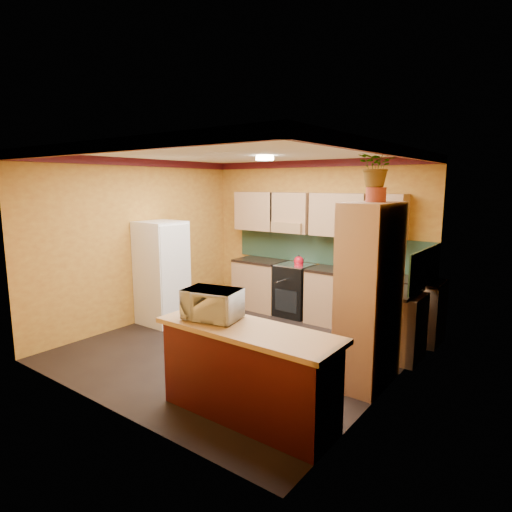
{
  "coord_description": "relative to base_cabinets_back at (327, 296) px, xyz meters",
  "views": [
    {
      "loc": [
        3.62,
        -4.48,
        2.29
      ],
      "look_at": [
        -0.04,
        0.45,
        1.26
      ],
      "focal_mm": 30.0,
      "sensor_mm": 36.0,
      "label": 1
    }
  ],
  "objects": [
    {
      "name": "kettle",
      "position": [
        -0.53,
        -0.05,
        0.56
      ],
      "size": [
        0.19,
        0.19,
        0.18
      ],
      "primitive_type": null,
      "rotation": [
        0.0,
        0.0,
        -0.1
      ],
      "color": "red",
      "rests_on": "stove"
    },
    {
      "name": "base_cabinets_right",
      "position": [
        1.37,
        -0.8,
        0.0
      ],
      "size": [
        0.6,
        0.8,
        0.88
      ],
      "primitive_type": "cube",
      "color": "tan",
      "rests_on": "ground"
    },
    {
      "name": "countertop_back",
      "position": [
        0.0,
        -0.0,
        0.46
      ],
      "size": [
        3.65,
        0.62,
        0.04
      ],
      "primitive_type": "cube",
      "color": "black",
      "rests_on": "base_cabinets_back"
    },
    {
      "name": "stove",
      "position": [
        -0.63,
        -0.0,
        0.02
      ],
      "size": [
        0.58,
        0.58,
        0.91
      ],
      "primitive_type": "cube",
      "color": "black",
      "rests_on": "ground"
    },
    {
      "name": "breakfast_bar",
      "position": [
        0.77,
        -3.16,
        0.0
      ],
      "size": [
        1.8,
        0.55,
        0.88
      ],
      "primitive_type": "cube",
      "color": "#4A1211",
      "rests_on": "ground"
    },
    {
      "name": "bar_top",
      "position": [
        0.77,
        -3.16,
        0.47
      ],
      "size": [
        1.9,
        0.65,
        0.05
      ],
      "primitive_type": "cube",
      "color": "tan",
      "rests_on": "breakfast_bar"
    },
    {
      "name": "sink",
      "position": [
        0.77,
        0.0,
        0.5
      ],
      "size": [
        0.48,
        0.4,
        0.03
      ],
      "primitive_type": "cube",
      "color": "silver",
      "rests_on": "countertop_back"
    },
    {
      "name": "microwave",
      "position": [
        0.31,
        -3.16,
        0.65
      ],
      "size": [
        0.63,
        0.5,
        0.31
      ],
      "primitive_type": "imported",
      "rotation": [
        0.0,
        0.0,
        0.22
      ],
      "color": "white",
      "rests_on": "bar_top"
    },
    {
      "name": "pantry",
      "position": [
        1.42,
        -1.74,
        0.61
      ],
      "size": [
        0.48,
        0.9,
        2.1
      ],
      "primitive_type": "cube",
      "color": "tan",
      "rests_on": "ground"
    },
    {
      "name": "fern_pot",
      "position": [
        1.42,
        -1.69,
        1.74
      ],
      "size": [
        0.22,
        0.22,
        0.16
      ],
      "primitive_type": "cylinder",
      "color": "#993B25",
      "rests_on": "pantry"
    },
    {
      "name": "room_shell",
      "position": [
        -0.41,
        -1.52,
        1.65
      ],
      "size": [
        4.24,
        4.24,
        2.72
      ],
      "color": "black",
      "rests_on": "ground"
    },
    {
      "name": "fridge",
      "position": [
        -2.18,
        -1.66,
        0.41
      ],
      "size": [
        0.68,
        0.66,
        1.7
      ],
      "primitive_type": "cube",
      "color": "white",
      "rests_on": "ground"
    },
    {
      "name": "countertop_right",
      "position": [
        1.37,
        -0.8,
        0.46
      ],
      "size": [
        0.62,
        0.8,
        0.04
      ],
      "primitive_type": "cube",
      "color": "black",
      "rests_on": "base_cabinets_right"
    },
    {
      "name": "fern",
      "position": [
        1.42,
        -1.69,
        2.05
      ],
      "size": [
        0.52,
        0.49,
        0.46
      ],
      "primitive_type": "imported",
      "rotation": [
        0.0,
        0.0,
        0.4
      ],
      "color": "tan",
      "rests_on": "fern_pot"
    },
    {
      "name": "base_cabinets_back",
      "position": [
        0.0,
        0.0,
        0.0
      ],
      "size": [
        3.65,
        0.6,
        0.88
      ],
      "primitive_type": "cube",
      "color": "tan",
      "rests_on": "ground"
    }
  ]
}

